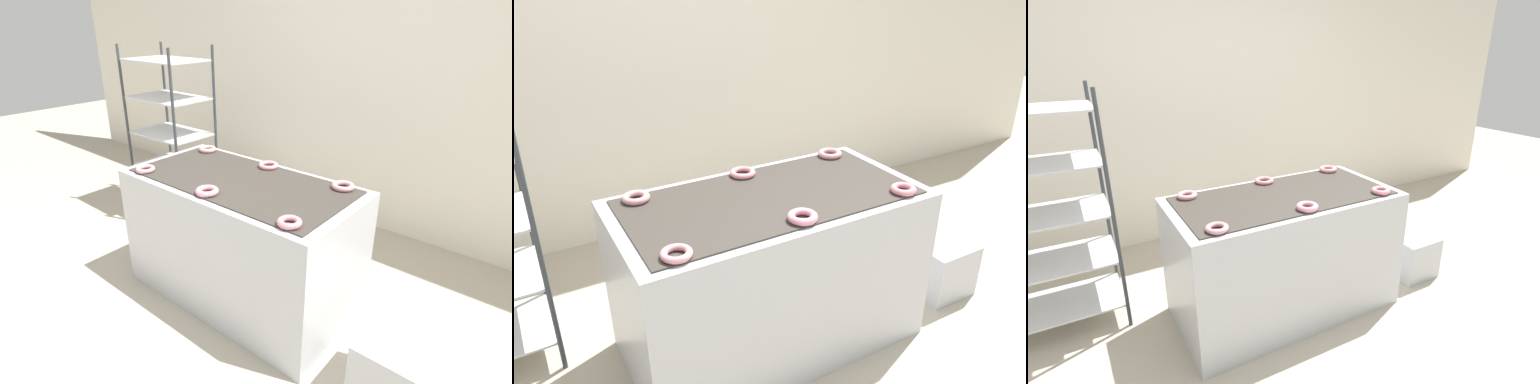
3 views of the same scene
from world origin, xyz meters
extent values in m
plane|color=#B2A893|center=(0.00, 0.00, 0.00)|extent=(14.00, 14.00, 0.00)
cube|color=silver|center=(0.00, 2.12, 1.40)|extent=(8.00, 0.05, 2.80)
cube|color=#B7BABF|center=(0.00, 0.62, 0.41)|extent=(1.45, 0.74, 0.83)
cube|color=#38332D|center=(0.00, 0.62, 0.83)|extent=(1.34, 0.65, 0.01)
cube|color=#262628|center=(0.40, 0.29, 0.58)|extent=(0.12, 0.07, 0.10)
cylinder|color=#33383D|center=(-0.98, 0.94, 0.76)|extent=(0.02, 0.02, 1.53)
cylinder|color=#33383D|center=(-0.98, 1.39, 0.76)|extent=(0.02, 0.02, 1.53)
cube|color=silver|center=(-1.32, 1.17, 0.15)|extent=(0.67, 0.45, 0.01)
cube|color=silver|center=(-1.32, 1.17, 0.47)|extent=(0.67, 0.45, 0.01)
cube|color=silver|center=(-1.32, 1.17, 0.78)|extent=(0.67, 0.45, 0.01)
cube|color=silver|center=(-1.32, 1.17, 1.09)|extent=(0.67, 0.45, 0.01)
cube|color=#B7BABF|center=(1.09, 0.48, 0.16)|extent=(0.32, 0.31, 0.33)
torus|color=#D38A91|center=(-0.56, 0.34, 0.85)|extent=(0.12, 0.12, 0.03)
torus|color=pink|center=(0.00, 0.35, 0.85)|extent=(0.13, 0.13, 0.03)
torus|color=#D37D89|center=(0.56, 0.34, 0.85)|extent=(0.12, 0.12, 0.03)
torus|color=#D28E95|center=(-0.55, 0.88, 0.85)|extent=(0.13, 0.13, 0.03)
torus|color=pink|center=(0.00, 0.90, 0.85)|extent=(0.13, 0.13, 0.03)
torus|color=#D48C94|center=(0.54, 0.90, 0.85)|extent=(0.13, 0.13, 0.03)
camera|label=1|loc=(1.50, -1.03, 1.74)|focal=28.00mm
camera|label=2|loc=(-1.04, -1.18, 1.84)|focal=35.00mm
camera|label=3|loc=(-1.18, -1.44, 1.74)|focal=28.00mm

